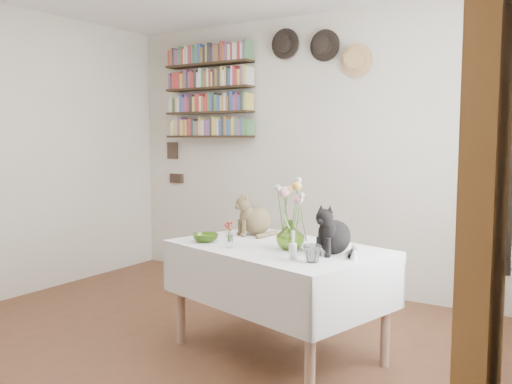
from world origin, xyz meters
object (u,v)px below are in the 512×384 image
Objects in this scene: black_cat at (335,228)px; bookshelf_unit at (209,92)px; dining_table at (278,273)px; flower_vase at (290,235)px; tabby_cat at (257,213)px.

black_cat is 0.30× the size of bookshelf_unit.
black_cat reaches higher than dining_table.
flower_vase is at bearing -40.93° from bookshelf_unit.
bookshelf_unit reaches higher than flower_vase.
flower_vase is at bearing -6.72° from tabby_cat.
tabby_cat reaches higher than dining_table.
black_cat is (0.72, -0.28, -0.00)m from tabby_cat.
bookshelf_unit reaches higher than dining_table.
flower_vase is 2.59m from bookshelf_unit.
flower_vase is at bearing -162.10° from black_cat.
tabby_cat is 0.56m from flower_vase.
flower_vase is 0.18× the size of bookshelf_unit.
dining_table is 8.22× the size of flower_vase.
tabby_cat is at bearing 143.43° from flower_vase.
black_cat is 1.67× the size of flower_vase.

